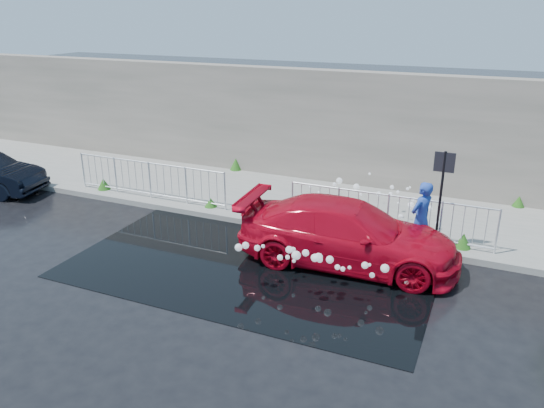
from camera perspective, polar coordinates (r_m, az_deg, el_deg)
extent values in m
plane|color=black|center=(11.60, -6.33, -7.87)|extent=(90.00, 90.00, 0.00)
cube|color=gray|center=(15.71, 2.68, 0.33)|extent=(30.00, 4.00, 0.15)
cube|color=gray|center=(13.98, -0.27, -2.24)|extent=(30.00, 0.25, 0.16)
cube|color=#666156|center=(17.19, 5.45, 8.39)|extent=(30.00, 0.60, 3.50)
cube|color=black|center=(12.17, -1.93, -6.28)|extent=(8.00, 5.00, 0.01)
cylinder|color=black|center=(12.66, 17.57, -0.05)|extent=(0.06, 0.06, 2.50)
cube|color=black|center=(12.36, 18.07, 4.29)|extent=(0.45, 0.04, 0.45)
cylinder|color=silver|center=(17.54, -19.63, 3.47)|extent=(0.05, 0.05, 1.10)
cylinder|color=silver|center=(14.68, -5.08, 1.39)|extent=(0.05, 0.05, 1.10)
cylinder|color=silver|center=(15.83, -13.15, 4.33)|extent=(5.00, 0.04, 0.04)
cylinder|color=silver|center=(16.11, -12.88, 1.09)|extent=(5.00, 0.04, 0.04)
cylinder|color=silver|center=(13.88, 2.20, 0.31)|extent=(0.05, 0.05, 1.10)
cylinder|color=silver|center=(13.05, 23.10, -2.76)|extent=(0.05, 0.05, 1.10)
cylinder|color=silver|center=(13.06, 12.49, 0.92)|extent=(5.00, 0.04, 0.04)
cylinder|color=silver|center=(13.40, 12.18, -2.91)|extent=(5.00, 0.04, 0.04)
cone|color=#1E4612|center=(17.22, -17.65, 2.09)|extent=(0.40, 0.40, 0.35)
cone|color=#1E4612|center=(15.09, -6.61, 0.18)|extent=(0.36, 0.36, 0.26)
cone|color=#1E4612|center=(13.82, 4.96, -1.30)|extent=(0.44, 0.44, 0.45)
cone|color=#1E4612|center=(13.24, 19.88, -3.72)|extent=(0.38, 0.38, 0.36)
cone|color=#1E4612|center=(18.44, -3.91, 4.32)|extent=(0.42, 0.42, 0.41)
cone|color=#1E4612|center=(16.54, 25.02, 0.26)|extent=(0.34, 0.34, 0.31)
sphere|color=white|center=(14.16, 11.40, 1.09)|extent=(0.13, 0.13, 0.13)
sphere|color=white|center=(14.12, 9.53, 1.03)|extent=(0.07, 0.07, 0.07)
sphere|color=white|center=(13.35, 17.46, -1.46)|extent=(0.09, 0.09, 0.09)
sphere|color=white|center=(13.32, 1.62, -2.34)|extent=(0.17, 0.17, 0.17)
sphere|color=white|center=(13.13, 15.44, -2.76)|extent=(0.16, 0.16, 0.16)
sphere|color=white|center=(14.08, 13.39, 1.26)|extent=(0.09, 0.09, 0.09)
sphere|color=white|center=(14.51, 6.74, 2.12)|extent=(0.11, 0.11, 0.11)
sphere|color=white|center=(13.02, 16.86, -3.47)|extent=(0.07, 0.07, 0.07)
sphere|color=white|center=(12.88, 16.86, -4.42)|extent=(0.09, 0.09, 0.09)
sphere|color=white|center=(14.56, 9.06, 1.84)|extent=(0.17, 0.17, 0.17)
sphere|color=white|center=(14.64, 12.78, 1.78)|extent=(0.12, 0.12, 0.12)
sphere|color=white|center=(14.05, 13.43, 0.11)|extent=(0.06, 0.06, 0.06)
sphere|color=white|center=(13.14, 7.39, -3.66)|extent=(0.10, 0.10, 0.10)
sphere|color=white|center=(13.23, 9.81, -2.56)|extent=(0.09, 0.09, 0.09)
sphere|color=white|center=(13.97, 3.32, 0.37)|extent=(0.07, 0.07, 0.07)
sphere|color=white|center=(13.86, 3.86, -1.24)|extent=(0.13, 0.13, 0.13)
sphere|color=white|center=(14.42, 4.17, 1.92)|extent=(0.09, 0.09, 0.09)
sphere|color=white|center=(14.02, 5.11, 0.44)|extent=(0.15, 0.15, 0.15)
sphere|color=white|center=(13.34, 16.34, -2.18)|extent=(0.06, 0.06, 0.06)
sphere|color=white|center=(14.28, 14.37, 1.60)|extent=(0.08, 0.08, 0.08)
sphere|color=white|center=(14.25, 4.81, 0.99)|extent=(0.07, 0.07, 0.07)
sphere|color=white|center=(13.78, 16.60, -0.43)|extent=(0.14, 0.14, 0.14)
sphere|color=white|center=(14.60, 14.62, 1.74)|extent=(0.06, 0.06, 0.06)
sphere|color=white|center=(13.40, 13.67, -1.30)|extent=(0.13, 0.13, 0.13)
sphere|color=white|center=(14.94, 7.25, 2.49)|extent=(0.18, 0.18, 0.18)
sphere|color=white|center=(13.82, 14.73, -0.12)|extent=(0.17, 0.17, 0.17)
sphere|color=white|center=(13.71, 10.52, -0.28)|extent=(0.07, 0.07, 0.07)
sphere|color=white|center=(14.01, 14.98, 0.48)|extent=(0.12, 0.12, 0.12)
sphere|color=white|center=(14.11, 3.84, 0.33)|extent=(0.13, 0.13, 0.13)
sphere|color=white|center=(14.05, 4.83, -0.07)|extent=(0.14, 0.14, 0.14)
sphere|color=white|center=(15.07, 10.46, 3.21)|extent=(0.07, 0.07, 0.07)
sphere|color=white|center=(12.89, 16.46, -3.59)|extent=(0.09, 0.09, 0.09)
sphere|color=white|center=(13.31, 17.44, -2.01)|extent=(0.16, 0.16, 0.16)
sphere|color=white|center=(14.25, 12.64, 1.05)|extent=(0.11, 0.11, 0.11)
sphere|color=white|center=(13.60, 6.06, -0.59)|extent=(0.13, 0.13, 0.13)
sphere|color=white|center=(14.06, 8.58, 0.34)|extent=(0.16, 0.16, 0.16)
sphere|color=white|center=(13.34, 12.84, -1.66)|extent=(0.08, 0.08, 0.08)
sphere|color=white|center=(14.49, 5.07, 1.26)|extent=(0.08, 0.08, 0.08)
sphere|color=white|center=(10.15, 4.63, -5.80)|extent=(0.16, 0.16, 0.16)
sphere|color=white|center=(10.98, 10.71, -7.54)|extent=(0.12, 0.12, 0.12)
sphere|color=white|center=(10.99, 10.44, -6.45)|extent=(0.07, 0.07, 0.07)
sphere|color=white|center=(10.81, -1.59, -4.75)|extent=(0.13, 0.13, 0.13)
sphere|color=white|center=(10.31, 2.28, -4.92)|extent=(0.10, 0.10, 0.10)
sphere|color=white|center=(10.36, 5.04, -5.72)|extent=(0.17, 0.17, 0.17)
sphere|color=white|center=(10.32, 7.63, -6.94)|extent=(0.10, 0.10, 0.10)
sphere|color=white|center=(11.43, -0.97, -4.56)|extent=(0.09, 0.09, 0.09)
sphere|color=white|center=(10.34, 3.64, -5.27)|extent=(0.14, 0.14, 0.14)
sphere|color=white|center=(10.08, 2.61, -5.54)|extent=(0.18, 0.18, 0.18)
sphere|color=white|center=(10.72, 9.97, -6.51)|extent=(0.14, 0.14, 0.14)
sphere|color=white|center=(10.44, 1.69, -5.74)|extent=(0.09, 0.09, 0.09)
sphere|color=white|center=(10.93, 6.24, -5.97)|extent=(0.16, 0.16, 0.16)
sphere|color=white|center=(10.57, -2.86, -4.47)|extent=(0.14, 0.14, 0.14)
sphere|color=white|center=(10.24, 1.86, -4.93)|extent=(0.14, 0.14, 0.14)
sphere|color=white|center=(10.27, 8.33, -6.78)|extent=(0.07, 0.07, 0.07)
sphere|color=white|center=(10.32, 7.06, -6.76)|extent=(0.11, 0.11, 0.11)
sphere|color=white|center=(11.01, 5.16, -5.99)|extent=(0.13, 0.13, 0.13)
sphere|color=white|center=(11.03, 0.87, -5.77)|extent=(0.12, 0.12, 0.12)
sphere|color=white|center=(11.28, 14.28, -8.16)|extent=(0.10, 0.10, 0.10)
sphere|color=white|center=(10.57, 12.05, -6.79)|extent=(0.17, 0.17, 0.17)
sphere|color=white|center=(10.69, -3.62, -4.69)|extent=(0.16, 0.16, 0.16)
sphere|color=white|center=(11.29, 2.38, -6.15)|extent=(0.08, 0.08, 0.08)
imported|color=#B7071C|center=(11.98, 8.17, -3.19)|extent=(5.05, 2.30, 1.43)
imported|color=#2143A7|center=(12.73, 15.72, -1.51)|extent=(0.68, 0.77, 1.77)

